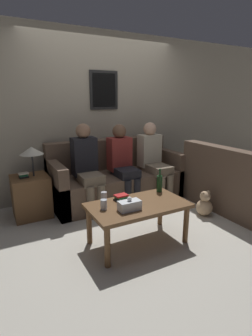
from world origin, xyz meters
The scene contains 15 objects.
ground_plane centered at (0.00, 0.00, 0.00)m, with size 16.00×16.00×0.00m, color beige.
wall_back centered at (0.00, 0.98, 1.30)m, with size 9.00×0.08×2.60m.
couch_main centered at (0.00, 0.52, 0.32)m, with size 2.06×0.87×0.93m.
couch_side centered at (1.36, -0.73, 0.32)m, with size 0.87×1.61×0.93m.
coffee_table centered at (-0.38, -0.81, 0.40)m, with size 1.08×0.61×0.47m.
side_table_with_lamp centered at (-1.31, 0.49, 0.33)m, with size 0.48×0.48×0.96m.
wine_bottle centered at (0.05, -0.59, 0.58)m, with size 0.07×0.07×0.29m.
drinking_glass centered at (-0.77, -0.76, 0.52)m, with size 0.07×0.07×0.11m.
book_stack centered at (-0.49, -0.62, 0.50)m, with size 0.17×0.12×0.06m.
soda_can centered at (-0.69, -0.60, 0.53)m, with size 0.07×0.07×0.12m.
tissue_box centered at (-0.54, -0.90, 0.52)m, with size 0.23×0.12×0.15m.
person_left centered at (-0.55, 0.33, 0.68)m, with size 0.34×0.58×1.24m.
person_middle centered at (0.02, 0.34, 0.66)m, with size 0.34×0.58×1.20m.
person_right centered at (0.56, 0.31, 0.65)m, with size 0.34×0.64×1.21m.
teddy_bear centered at (0.80, -0.62, 0.15)m, with size 0.22×0.22×0.35m.
Camera 1 is at (-1.75, -3.08, 1.59)m, focal length 28.00 mm.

